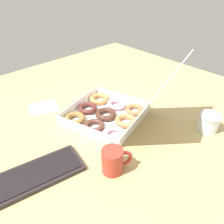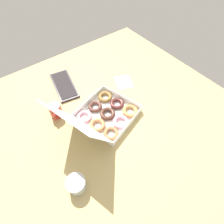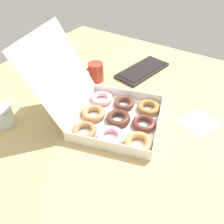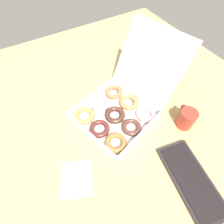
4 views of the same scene
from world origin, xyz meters
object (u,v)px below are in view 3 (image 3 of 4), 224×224
at_px(donut_box, 112,114).
at_px(coffee_mug, 95,72).
at_px(glass_jar, 1,116).
at_px(keyboard, 143,70).

xyz_separation_m(donut_box, coffee_mug, (0.23, 0.26, 0.01)).
distance_m(coffee_mug, glass_jar, 0.52).
relative_size(keyboard, coffee_mug, 3.09).
height_order(donut_box, coffee_mug, donut_box).
relative_size(keyboard, glass_jar, 3.53).
distance_m(donut_box, keyboard, 0.47).
relative_size(donut_box, glass_jar, 5.78).
bearing_deg(donut_box, keyboard, 10.10).
bearing_deg(donut_box, glass_jar, 125.46).
xyz_separation_m(keyboard, coffee_mug, (-0.23, 0.18, 0.04)).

